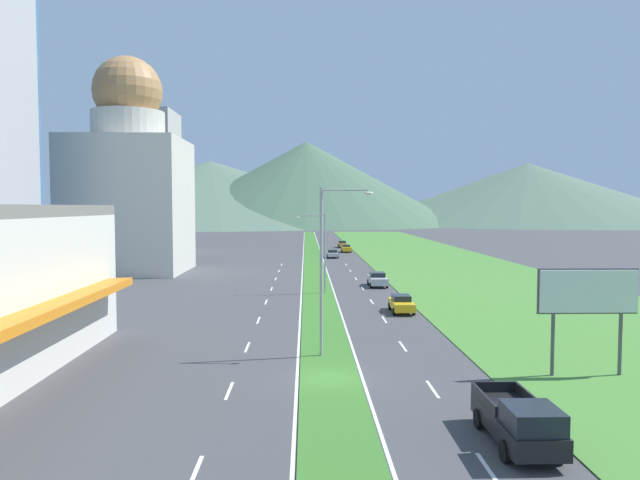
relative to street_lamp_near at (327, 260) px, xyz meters
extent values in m
plane|color=#424244|center=(0.01, -4.69, -5.91)|extent=(600.00, 600.00, 0.00)
cube|color=#387028|center=(0.01, 55.31, -5.88)|extent=(3.20, 240.00, 0.06)
cube|color=#477F33|center=(20.61, 55.31, -5.88)|extent=(24.00, 240.00, 0.06)
cube|color=silver|center=(-5.09, -15.64, -5.90)|extent=(0.16, 2.80, 0.01)
cube|color=silver|center=(-5.09, -6.59, -5.90)|extent=(0.16, 2.80, 0.01)
cube|color=silver|center=(-5.09, 2.46, -5.90)|extent=(0.16, 2.80, 0.01)
cube|color=silver|center=(-5.09, 11.50, -5.90)|extent=(0.16, 2.80, 0.01)
cube|color=silver|center=(-5.09, 20.55, -5.90)|extent=(0.16, 2.80, 0.01)
cube|color=silver|center=(-5.09, 29.60, -5.90)|extent=(0.16, 2.80, 0.01)
cube|color=silver|center=(-5.09, 38.65, -5.90)|extent=(0.16, 2.80, 0.01)
cube|color=silver|center=(-5.09, 47.69, -5.90)|extent=(0.16, 2.80, 0.01)
cube|color=silver|center=(-5.09, 56.74, -5.90)|extent=(0.16, 2.80, 0.01)
cube|color=silver|center=(5.11, -15.64, -5.90)|extent=(0.16, 2.80, 0.01)
cube|color=silver|center=(5.11, -6.59, -5.90)|extent=(0.16, 2.80, 0.01)
cube|color=silver|center=(5.11, 2.46, -5.90)|extent=(0.16, 2.80, 0.01)
cube|color=silver|center=(5.11, 11.50, -5.90)|extent=(0.16, 2.80, 0.01)
cube|color=silver|center=(5.11, 20.55, -5.90)|extent=(0.16, 2.80, 0.01)
cube|color=silver|center=(5.11, 29.60, -5.90)|extent=(0.16, 2.80, 0.01)
cube|color=silver|center=(5.11, 38.65, -5.90)|extent=(0.16, 2.80, 0.01)
cube|color=silver|center=(5.11, 47.69, -5.90)|extent=(0.16, 2.80, 0.01)
cube|color=silver|center=(5.11, 56.74, -5.90)|extent=(0.16, 2.80, 0.01)
cube|color=silver|center=(-1.74, 55.31, -5.90)|extent=(0.16, 240.00, 0.01)
cube|color=silver|center=(1.76, 55.31, -5.90)|extent=(0.16, 240.00, 0.01)
cube|color=orange|center=(-14.95, -8.19, -2.05)|extent=(2.82, 28.73, 0.61)
cube|color=beige|center=(-25.87, 47.13, 3.35)|extent=(15.31, 15.31, 18.52)
cylinder|color=beige|center=(-25.87, 47.13, 14.50)|extent=(9.91, 9.91, 3.77)
sphere|color=#B27F4C|center=(-25.87, 47.13, 19.21)|extent=(9.44, 9.44, 9.44)
cube|color=#B7B2A8|center=(-33.88, 84.78, 8.26)|extent=(12.32, 12.32, 28.34)
cone|color=#516B56|center=(-54.21, 291.86, 11.23)|extent=(233.62, 233.62, 34.28)
cone|color=#47664C|center=(-0.94, 266.22, 15.26)|extent=(156.04, 156.04, 42.33)
cone|color=#516B56|center=(118.33, 278.72, 10.37)|extent=(181.83, 181.83, 32.55)
cylinder|color=#99999E|center=(-0.33, 0.02, -0.75)|extent=(0.18, 0.18, 10.32)
cylinder|color=#99999E|center=(1.10, -0.07, 4.27)|extent=(2.86, 0.29, 0.10)
ellipsoid|color=silver|center=(2.53, -0.17, 4.07)|extent=(0.56, 0.28, 0.20)
cylinder|color=#99999E|center=(0.77, 25.97, -1.72)|extent=(0.18, 0.18, 8.37)
cylinder|color=#99999E|center=(-0.63, 26.00, 2.31)|extent=(2.79, 0.18, 0.10)
ellipsoid|color=silver|center=(-2.02, 26.04, 2.11)|extent=(0.56, 0.28, 0.20)
cylinder|color=#4C4C51|center=(12.05, -4.53, -4.16)|extent=(0.20, 0.20, 3.50)
cylinder|color=#4C4C51|center=(15.74, -4.53, -4.16)|extent=(0.20, 0.20, 3.50)
cube|color=silver|center=(13.89, -4.63, -1.27)|extent=(5.27, 0.16, 2.27)
cube|color=#4C4C51|center=(13.89, -4.51, -1.27)|extent=(5.47, 0.08, 2.47)
cube|color=#B2B2B7|center=(3.52, 69.01, -5.27)|extent=(1.87, 4.29, 0.63)
cube|color=black|center=(3.52, 69.19, -4.71)|extent=(1.61, 1.89, 0.49)
cylinder|color=black|center=(4.42, 67.68, -5.59)|extent=(0.22, 0.64, 0.64)
cylinder|color=black|center=(2.62, 67.68, -5.59)|extent=(0.22, 0.64, 0.64)
cylinder|color=black|center=(4.42, 70.35, -5.59)|extent=(0.22, 0.64, 0.64)
cylinder|color=black|center=(2.62, 70.35, -5.59)|extent=(0.22, 0.64, 0.64)
cube|color=#C6842D|center=(6.92, 95.17, -5.23)|extent=(1.77, 4.52, 0.71)
cube|color=black|center=(6.92, 95.36, -4.65)|extent=(1.53, 1.99, 0.47)
cylinder|color=black|center=(7.77, 93.77, -5.59)|extent=(0.22, 0.64, 0.64)
cylinder|color=black|center=(6.07, 93.77, -5.59)|extent=(0.22, 0.64, 0.64)
cylinder|color=black|center=(7.77, 96.58, -5.59)|extent=(0.22, 0.64, 0.64)
cylinder|color=black|center=(6.07, 96.58, -5.59)|extent=(0.22, 0.64, 0.64)
cube|color=yellow|center=(6.86, 81.61, -5.20)|extent=(1.76, 4.36, 0.78)
cube|color=black|center=(6.86, 81.78, -4.61)|extent=(1.51, 1.92, 0.40)
cylinder|color=black|center=(7.71, 80.25, -5.59)|extent=(0.22, 0.64, 0.64)
cylinder|color=black|center=(6.02, 80.25, -5.59)|extent=(0.22, 0.64, 0.64)
cylinder|color=black|center=(7.71, 82.96, -5.59)|extent=(0.22, 0.64, 0.64)
cylinder|color=black|center=(6.02, 82.96, -5.59)|extent=(0.22, 0.64, 0.64)
cube|color=yellow|center=(7.04, 14.80, -5.25)|extent=(1.73, 4.33, 0.69)
cube|color=black|center=(7.04, 14.98, -4.66)|extent=(1.49, 1.90, 0.48)
cylinder|color=black|center=(7.87, 13.46, -5.59)|extent=(0.22, 0.64, 0.64)
cylinder|color=black|center=(6.21, 13.46, -5.59)|extent=(0.22, 0.64, 0.64)
cylinder|color=black|center=(7.87, 16.15, -5.59)|extent=(0.22, 0.64, 0.64)
cylinder|color=black|center=(6.21, 16.15, -5.59)|extent=(0.22, 0.64, 0.64)
cube|color=#B2B2B7|center=(6.98, 31.31, -5.20)|extent=(1.90, 4.55, 0.78)
cube|color=black|center=(6.98, 31.49, -4.56)|extent=(1.63, 2.00, 0.51)
cylinder|color=black|center=(7.89, 29.90, -5.59)|extent=(0.22, 0.64, 0.64)
cylinder|color=black|center=(6.07, 29.90, -5.59)|extent=(0.22, 0.64, 0.64)
cylinder|color=black|center=(7.89, 32.72, -5.59)|extent=(0.22, 0.64, 0.64)
cylinder|color=black|center=(6.07, 32.72, -5.59)|extent=(0.22, 0.64, 0.64)
cube|color=black|center=(6.86, -13.40, -5.11)|extent=(2.00, 5.40, 0.80)
cube|color=black|center=(6.86, -15.00, -4.31)|extent=(1.84, 2.00, 0.80)
cube|color=black|center=(7.80, -12.30, -4.49)|extent=(0.10, 3.20, 0.44)
cube|color=black|center=(5.92, -12.30, -4.49)|extent=(0.10, 3.20, 0.44)
cube|color=black|center=(6.86, -10.75, -4.49)|extent=(1.84, 0.10, 0.44)
cylinder|color=black|center=(7.82, -15.02, -5.51)|extent=(0.26, 0.80, 0.80)
cylinder|color=black|center=(5.90, -15.02, -5.51)|extent=(0.26, 0.80, 0.80)
cylinder|color=black|center=(7.82, -11.78, -5.51)|extent=(0.26, 0.80, 0.80)
cylinder|color=black|center=(5.90, -11.78, -5.51)|extent=(0.26, 0.80, 0.80)
camera|label=1|loc=(-1.26, -35.38, 3.27)|focal=32.88mm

